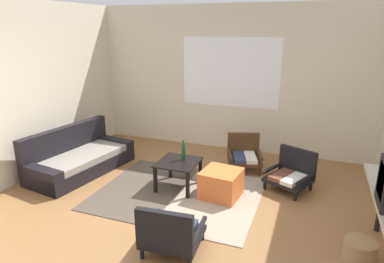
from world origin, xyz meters
name	(u,v)px	position (x,y,z in m)	size (l,w,h in m)	color
ground_plane	(163,228)	(0.00, 0.00, 0.00)	(7.80, 7.80, 0.00)	olive
far_wall_with_window	(231,79)	(0.00, 3.06, 1.35)	(5.60, 0.13, 2.70)	beige
area_rug	(179,193)	(-0.17, 0.87, 0.01)	(2.27, 1.85, 0.01)	#4C4238
couch	(79,159)	(-2.01, 1.04, 0.22)	(1.05, 1.83, 0.73)	black
coffee_table	(178,166)	(-0.24, 1.05, 0.34)	(0.58, 0.61, 0.42)	black
armchair_by_window	(244,153)	(0.50, 2.13, 0.26)	(0.68, 0.69, 0.56)	#472D19
armchair_striped_foreground	(170,233)	(0.28, -0.40, 0.25)	(0.64, 0.61, 0.59)	black
armchair_corner	(292,172)	(1.32, 1.63, 0.25)	(0.75, 0.72, 0.58)	black
ottoman_orange	(221,184)	(0.43, 1.00, 0.20)	(0.51, 0.51, 0.39)	#D1662D
glass_bottle	(184,152)	(-0.19, 1.15, 0.55)	(0.06, 0.06, 0.30)	#194723
wicker_basket	(359,252)	(2.11, 0.14, 0.13)	(0.31, 0.31, 0.26)	#9E7A4C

